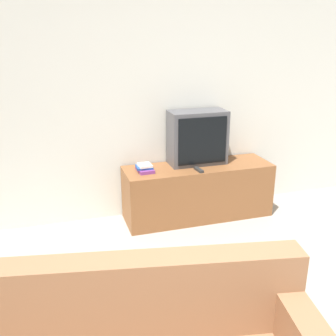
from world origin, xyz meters
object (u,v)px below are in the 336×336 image
(tv_stand, at_px, (198,191))
(book_stack, at_px, (145,168))
(remote_on_stand, at_px, (199,170))
(television, at_px, (197,138))

(tv_stand, xyz_separation_m, book_stack, (-0.57, 0.00, 0.32))
(book_stack, xyz_separation_m, remote_on_stand, (0.51, -0.15, -0.02))
(tv_stand, distance_m, television, 0.57)
(television, bearing_deg, remote_on_stand, -106.91)
(book_stack, bearing_deg, remote_on_stand, -16.13)
(tv_stand, bearing_deg, remote_on_stand, -110.64)
(tv_stand, height_order, television, television)
(tv_stand, distance_m, book_stack, 0.65)
(television, bearing_deg, book_stack, -171.27)
(book_stack, relative_size, remote_on_stand, 1.42)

